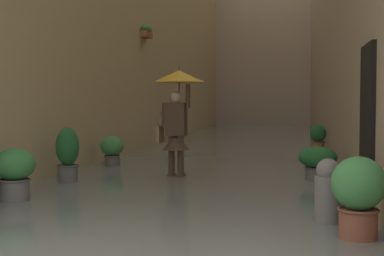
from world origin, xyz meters
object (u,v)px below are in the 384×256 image
object	(u,v)px
potted_plant_far_right	(68,155)
potted_plant_near_left	(318,137)
person_wading	(177,102)
potted_plant_mid_right	(112,150)
potted_plant_near_right	(15,173)
potted_plant_far_left	(318,162)
potted_plant_mid_left	(359,195)
mooring_bollard	(328,194)

from	to	relation	value
potted_plant_far_right	potted_plant_near_left	xyz separation A→B (m)	(-4.53, -7.17, -0.09)
person_wading	potted_plant_near_left	distance (m)	6.76
potted_plant_mid_right	potted_plant_near_right	size ratio (longest dim) A/B	0.88
potted_plant_far_left	potted_plant_mid_right	distance (m)	4.50
potted_plant_far_right	potted_plant_near_left	distance (m)	8.48
potted_plant_far_left	potted_plant_near_left	bearing A→B (deg)	-92.50
potted_plant_mid_right	potted_plant_near_right	distance (m)	4.30
potted_plant_far_left	potted_plant_far_right	xyz separation A→B (m)	(4.26, 0.98, 0.14)
potted_plant_mid_left	potted_plant_near_right	xyz separation A→B (m)	(4.50, -1.41, -0.05)
potted_plant_mid_left	potted_plant_near_left	distance (m)	10.45
potted_plant_far_right	potted_plant_near_right	xyz separation A→B (m)	(0.02, 1.86, -0.06)
potted_plant_far_left	potted_plant_far_right	bearing A→B (deg)	12.95
mooring_bollard	potted_plant_near_right	bearing A→B (deg)	-8.95
potted_plant_far_right	person_wading	bearing A→B (deg)	-147.08
potted_plant_far_left	potted_plant_far_right	size ratio (longest dim) A/B	0.67
potted_plant_far_right	potted_plant_far_left	bearing A→B (deg)	-167.05
potted_plant_mid_right	person_wading	bearing A→B (deg)	142.03
person_wading	potted_plant_mid_left	world-z (taller)	person_wading
potted_plant_far_left	mooring_bollard	bearing A→B (deg)	89.43
person_wading	potted_plant_mid_right	size ratio (longest dim) A/B	2.96
potted_plant_mid_right	mooring_bollard	xyz separation A→B (m)	(-4.22, 4.97, -0.02)
potted_plant_far_left	potted_plant_mid_right	xyz separation A→B (m)	(4.25, -1.45, 0.02)
potted_plant_mid_left	potted_plant_near_left	bearing A→B (deg)	-90.25
potted_plant_far_left	potted_plant_near_left	world-z (taller)	potted_plant_near_left
potted_plant_far_right	potted_plant_mid_right	size ratio (longest dim) A/B	1.42
potted_plant_mid_left	potted_plant_near_left	xyz separation A→B (m)	(-0.05, -10.45, -0.08)
potted_plant_far_left	mooring_bollard	distance (m)	3.51
potted_plant_far_left	potted_plant_far_right	world-z (taller)	potted_plant_far_right
potted_plant_mid_left	mooring_bollard	size ratio (longest dim) A/B	1.12
potted_plant_near_left	mooring_bollard	world-z (taller)	mooring_bollard
potted_plant_far_right	potted_plant_near_right	bearing A→B (deg)	89.49
potted_plant_near_left	potted_plant_near_right	bearing A→B (deg)	63.28
potted_plant_near_left	mooring_bollard	distance (m)	9.71
potted_plant_far_left	potted_plant_near_right	bearing A→B (deg)	33.61
person_wading	mooring_bollard	xyz separation A→B (m)	(-2.52, 3.64, -1.04)
potted_plant_near_left	potted_plant_near_right	world-z (taller)	potted_plant_near_right
potted_plant_mid_left	mooring_bollard	distance (m)	0.79
potted_plant_near_right	mooring_bollard	size ratio (longest dim) A/B	1.00
potted_plant_mid_left	potted_plant_near_right	world-z (taller)	potted_plant_mid_left
potted_plant_far_right	potted_plant_near_left	world-z (taller)	potted_plant_far_right
person_wading	potted_plant_near_left	bearing A→B (deg)	-114.96
potted_plant_mid_left	potted_plant_mid_right	distance (m)	7.26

